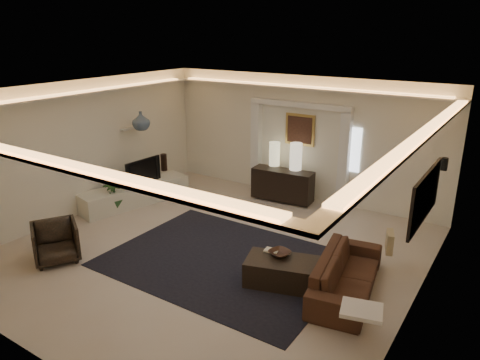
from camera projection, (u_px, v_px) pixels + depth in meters
The scene contains 33 objects.
floor at pixel (213, 251), 8.35m from camera, with size 7.00×7.00×0.00m, color #B7A99A.
ceiling at pixel (210, 93), 7.43m from camera, with size 7.00×7.00×0.00m, color white.
wall_back at pixel (300, 138), 10.66m from camera, with size 7.00×7.00×0.00m, color silver.
wall_front at pixel (27, 257), 5.12m from camera, with size 7.00×7.00×0.00m, color silver.
wall_left at pixel (81, 149), 9.71m from camera, with size 7.00×7.00×0.00m, color silver.
wall_right at pixel (420, 221), 6.07m from camera, with size 7.00×7.00×0.00m, color silver.
cove_soffit at pixel (210, 110), 7.52m from camera, with size 7.00×7.00×0.04m, color silver.
daylight_slit at pixel (355, 150), 9.98m from camera, with size 0.25×0.03×1.00m, color white.
area_rug at pixel (225, 261), 7.98m from camera, with size 4.00×3.00×0.01m, color black.
pilaster_left at pixel (256, 146), 11.29m from camera, with size 0.22×0.20×2.20m, color silver.
pilaster_right at pixel (344, 160), 10.10m from camera, with size 0.22×0.20×2.20m, color silver.
alcove_header at pixel (300, 105), 10.33m from camera, with size 2.52×0.20×0.12m, color silver.
painting_frame at pixel (300, 130), 10.57m from camera, with size 0.74×0.04×0.74m, color tan.
painting_canvas at pixel (300, 130), 10.55m from camera, with size 0.62×0.02×0.62m, color #4C2D1E.
art_panel_frame at pixel (425, 196), 6.24m from camera, with size 0.04×1.64×0.74m, color black.
art_panel_gold at pixel (423, 196), 6.26m from camera, with size 0.02×1.50×0.62m, color tan.
wall_sconce at pixel (444, 164), 7.80m from camera, with size 0.12×0.12×0.22m, color black.
wall_niche at pixel (131, 128), 10.72m from camera, with size 0.10×0.55×0.04m, color silver.
console at pixel (282, 185), 10.65m from camera, with size 1.45×0.45×0.72m, color black.
lamp_left at pixel (275, 152), 10.80m from camera, with size 0.26×0.26×0.57m, color beige.
lamp_right at pixel (296, 156), 10.48m from camera, with size 0.28×0.28×0.63m, color #F0E3C4.
media_ledge at pixel (135, 194), 10.54m from camera, with size 0.65×2.61×0.49m, color beige.
tv at pixel (140, 171), 10.51m from camera, with size 0.13×1.01×0.58m, color black.
figurine at pixel (164, 164), 11.44m from camera, with size 0.16×0.16×0.43m, color black.
ginger_jar at pixel (141, 121), 10.39m from camera, with size 0.41×0.41×0.43m, color slate.
plant at pixel (114, 195), 9.99m from camera, with size 0.44×0.44×0.79m, color #22421C.
sofa at pixel (346, 274), 6.97m from camera, with size 0.81×2.06×0.60m, color #3A291A.
throw_blanket at pixel (362, 310), 5.66m from camera, with size 0.51×0.42×0.06m, color white.
throw_pillow at pixel (390, 242), 7.47m from camera, with size 0.10×0.35×0.35m, color tan.
coffee_table at pixel (283, 273), 7.21m from camera, with size 1.18×0.64×0.44m, color black.
bowl at pixel (280, 254), 7.28m from camera, with size 0.34×0.34×0.08m, color #38241B.
magazine at pixel (272, 251), 7.43m from camera, with size 0.23×0.16×0.03m, color beige.
armchair at pixel (56, 242), 7.92m from camera, with size 0.74×0.76×0.69m, color black.
Camera 1 is at (4.53, -5.99, 3.91)m, focal length 33.79 mm.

